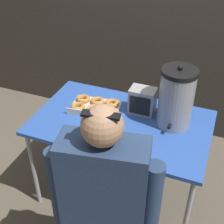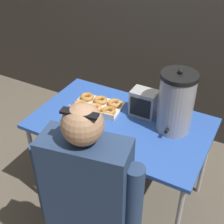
# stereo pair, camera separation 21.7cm
# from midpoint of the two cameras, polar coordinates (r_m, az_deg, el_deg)

# --- Properties ---
(ground_plane) EXTENTS (12.00, 12.00, 0.00)m
(ground_plane) POSITION_cam_midpoint_polar(r_m,az_deg,el_deg) (2.70, 3.75, -14.59)
(ground_plane) COLOR brown
(back_wall) EXTENTS (6.00, 0.11, 2.47)m
(back_wall) POSITION_cam_midpoint_polar(r_m,az_deg,el_deg) (2.91, 14.54, 17.82)
(back_wall) COLOR #38332D
(back_wall) RESTS_ON ground
(folding_table) EXTENTS (1.23, 0.75, 0.74)m
(folding_table) POSITION_cam_midpoint_polar(r_m,az_deg,el_deg) (2.22, 4.42, -2.96)
(folding_table) COLOR #2D56B2
(folding_table) RESTS_ON ground
(donut_box) EXTENTS (0.38, 0.29, 0.05)m
(donut_box) POSITION_cam_midpoint_polar(r_m,az_deg,el_deg) (2.31, -0.01, 1.19)
(donut_box) COLOR beige
(donut_box) RESTS_ON folding_table
(coffee_urn) EXTENTS (0.24, 0.27, 0.45)m
(coffee_urn) POSITION_cam_midpoint_polar(r_m,az_deg,el_deg) (2.06, 14.61, 1.61)
(coffee_urn) COLOR #939399
(coffee_urn) RESTS_ON folding_table
(cell_phone) EXTENTS (0.11, 0.15, 0.01)m
(cell_phone) POSITION_cam_midpoint_polar(r_m,az_deg,el_deg) (2.06, -2.44, -4.20)
(cell_phone) COLOR black
(cell_phone) RESTS_ON folding_table
(space_heater) EXTENTS (0.18, 0.13, 0.19)m
(space_heater) POSITION_cam_midpoint_polar(r_m,az_deg,el_deg) (2.22, 8.64, 1.51)
(space_heater) COLOR #9E9E9E
(space_heater) RESTS_ON folding_table
(person_seated) EXTENTS (0.58, 0.30, 1.33)m
(person_seated) POSITION_cam_midpoint_polar(r_m,az_deg,el_deg) (1.78, -0.67, -17.91)
(person_seated) COLOR #33332D
(person_seated) RESTS_ON ground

